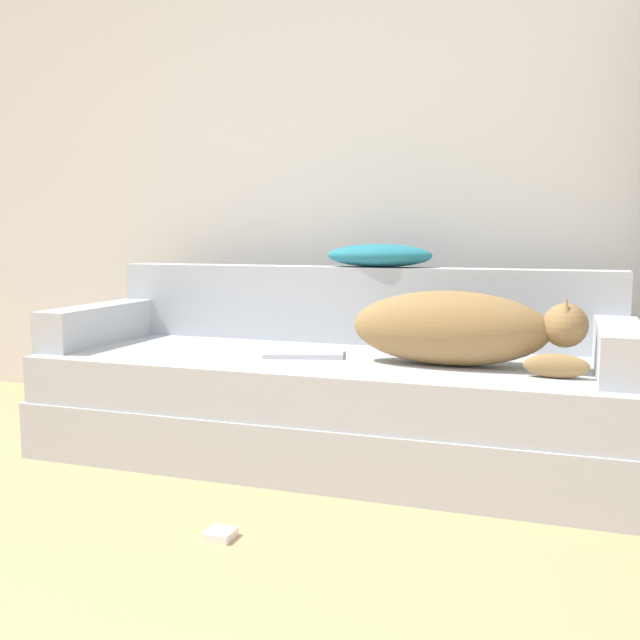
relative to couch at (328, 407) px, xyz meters
The scene contains 9 objects.
wall_back 1.37m from the couch, 85.28° to the left, with size 7.33×0.06×2.70m.
couch is the anchor object (origin of this frame).
couch_backrest 0.52m from the couch, 90.00° to the left, with size 2.20×0.15×0.33m.
couch_arm_left 1.08m from the couch, behind, with size 0.15×0.68×0.16m.
couch_arm_right 1.08m from the couch, ahead, with size 0.15×0.68×0.16m.
dog 0.62m from the couch, ahead, with size 0.83×0.28×0.27m.
laptop 0.23m from the couch, 163.23° to the right, with size 0.35×0.28×0.02m.
throw_pillow 0.70m from the couch, 74.70° to the left, with size 0.46×0.22×0.10m.
power_adapter 0.86m from the couch, 93.19° to the right, with size 0.08×0.08×0.02m.
Camera 1 is at (0.80, -0.52, 0.87)m, focal length 40.00 mm.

